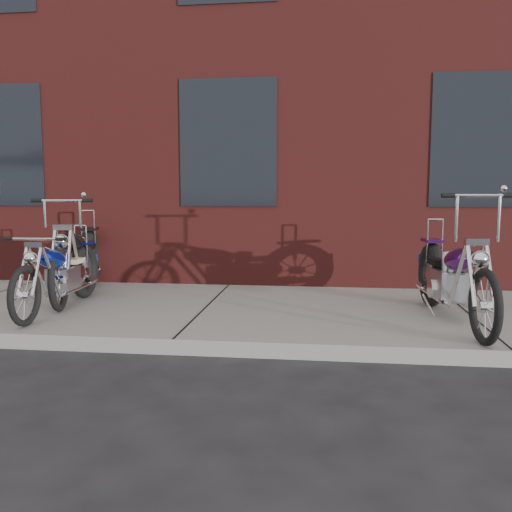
# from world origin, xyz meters

# --- Properties ---
(ground) EXTENTS (120.00, 120.00, 0.00)m
(ground) POSITION_xyz_m (0.00, 0.00, 0.00)
(ground) COLOR black
(ground) RESTS_ON ground
(sidewalk) EXTENTS (22.00, 3.00, 0.15)m
(sidewalk) POSITION_xyz_m (0.00, 1.50, 0.07)
(sidewalk) COLOR gray
(sidewalk) RESTS_ON ground
(building_brick) EXTENTS (22.00, 10.00, 8.00)m
(building_brick) POSITION_xyz_m (0.00, 8.00, 4.00)
(building_brick) COLOR maroon
(building_brick) RESTS_ON ground
(chopper_purple) EXTENTS (0.58, 2.39, 1.34)m
(chopper_purple) POSITION_xyz_m (2.72, 1.06, 0.58)
(chopper_purple) COLOR black
(chopper_purple) RESTS_ON sidewalk
(chopper_blue) EXTENTS (0.53, 2.16, 0.94)m
(chopper_blue) POSITION_xyz_m (-1.65, 1.13, 0.54)
(chopper_blue) COLOR black
(chopper_blue) RESTS_ON sidewalk
(chopper_third) EXTENTS (0.79, 2.48, 1.28)m
(chopper_third) POSITION_xyz_m (-1.82, 1.94, 0.60)
(chopper_third) COLOR black
(chopper_third) RESTS_ON sidewalk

